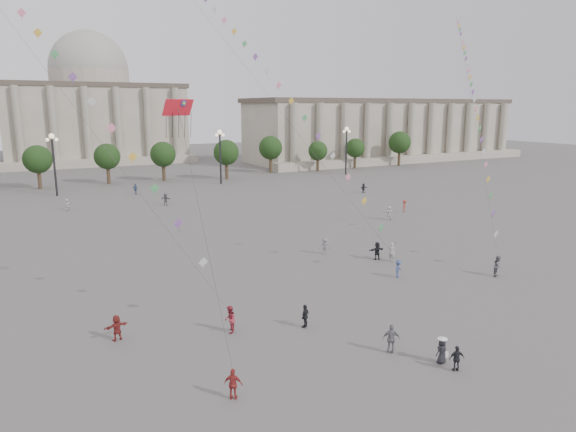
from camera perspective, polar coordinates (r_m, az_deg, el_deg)
name	(u,v)px	position (r m, az deg, el deg)	size (l,w,h in m)	color
ground	(386,332)	(36.42, 10.81, -12.57)	(360.00, 360.00, 0.00)	#4F4C4A
hall_east	(385,130)	(153.47, 10.71, 9.38)	(84.00, 26.22, 17.20)	#9D9684
hall_central	(93,110)	(156.11, -20.89, 10.99)	(48.30, 34.30, 35.50)	#9D9684
tree_row	(134,157)	(106.04, -16.73, 6.33)	(137.12, 5.12, 8.00)	#3D301E
lamp_post_mid_west	(53,153)	(95.95, -24.64, 6.37)	(2.00, 0.90, 10.65)	#262628
lamp_post_mid_east	(220,147)	(102.39, -7.56, 7.65)	(2.00, 0.90, 10.65)	#262628
lamp_post_far_east	(346,142)	(116.45, 6.51, 8.20)	(2.00, 0.90, 10.65)	#262628
person_crowd_0	(135,189)	(93.70, -16.59, 2.89)	(1.09, 0.45, 1.86)	#395081
person_crowd_3	(377,251)	(52.22, 9.87, -3.83)	(1.68, 0.54, 1.81)	black
person_crowd_4	(67,205)	(82.47, -23.33, 1.18)	(1.63, 0.52, 1.76)	silver
person_crowd_6	(325,246)	(53.39, 4.10, -3.35)	(1.14, 0.65, 1.76)	slate
person_crowd_7	(389,213)	(70.74, 11.16, 0.35)	(1.80, 0.57, 1.94)	silver
person_crowd_8	(405,206)	(76.45, 12.82, 1.09)	(1.15, 0.66, 1.79)	#9B362A
person_crowd_9	(364,188)	(92.21, 8.39, 3.08)	(1.59, 0.51, 1.72)	black
person_crowd_12	(166,199)	(82.08, -13.43, 1.83)	(1.74, 0.55, 1.88)	#5E5E63
person_crowd_13	(392,252)	(51.92, 11.45, -3.93)	(0.70, 0.46, 1.92)	#ADADA9
tourist_0	(233,384)	(28.32, -6.10, -18.08)	(1.00, 0.42, 1.71)	#A02D2B
tourist_1	(457,359)	(32.29, 18.24, -14.81)	(0.91, 0.38, 1.55)	#222327
tourist_2	(117,328)	(36.16, -18.49, -11.69)	(1.60, 0.51, 1.73)	maroon
tourist_3	(391,339)	(33.33, 11.42, -13.23)	(1.10, 0.46, 1.88)	slate
tourist_4	(305,316)	(36.22, 1.93, -11.04)	(0.98, 0.41, 1.67)	black
kite_flyer_0	(230,319)	(35.57, -6.48, -11.35)	(0.93, 0.72, 1.91)	#9E2B39
kite_flyer_1	(398,269)	(47.22, 12.16, -5.76)	(1.05, 0.60, 1.62)	#36477B
kite_flyer_2	(498,266)	(50.19, 22.30, -5.17)	(0.93, 0.72, 1.91)	#58585C
hat_person	(442,350)	(32.88, 16.73, -14.08)	(0.79, 0.60, 1.69)	black
dragon_kite	(179,120)	(33.50, -12.03, 10.36)	(2.22, 5.39, 16.37)	red
kite_train_mid	(220,21)	(68.53, -7.57, 20.68)	(10.22, 54.50, 71.70)	#3F3F3F
kite_train_east	(470,84)	(79.09, 19.62, 13.61)	(38.74, 43.94, 67.25)	#3F3F3F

